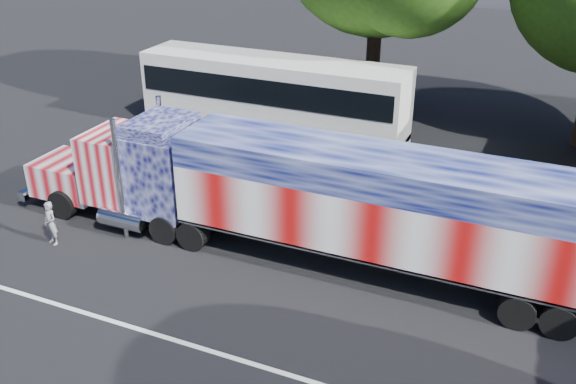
% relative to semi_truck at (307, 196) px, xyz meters
% --- Properties ---
extents(ground, '(100.00, 100.00, 0.00)m').
position_rel_semi_truck_xyz_m(ground, '(-0.92, -2.39, -2.22)').
color(ground, black).
extents(lane_markings, '(30.00, 2.67, 0.01)m').
position_rel_semi_truck_xyz_m(lane_markings, '(0.79, -6.16, -2.21)').
color(lane_markings, silver).
rests_on(lane_markings, ground).
extents(semi_truck, '(20.21, 3.19, 4.31)m').
position_rel_semi_truck_xyz_m(semi_truck, '(0.00, 0.00, 0.00)').
color(semi_truck, black).
rests_on(semi_truck, ground).
extents(coach_bus, '(12.79, 2.98, 3.72)m').
position_rel_semi_truck_xyz_m(coach_bus, '(-5.59, 9.56, -0.29)').
color(coach_bus, silver).
rests_on(coach_bus, ground).
extents(woman, '(0.64, 0.51, 1.55)m').
position_rel_semi_truck_xyz_m(woman, '(-8.22, -2.68, -1.44)').
color(woman, slate).
rests_on(woman, ground).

